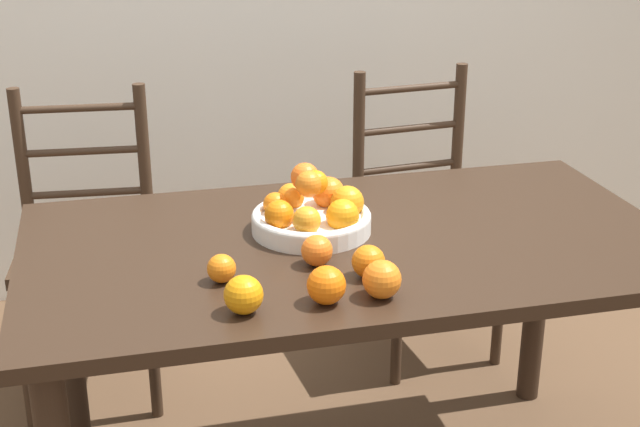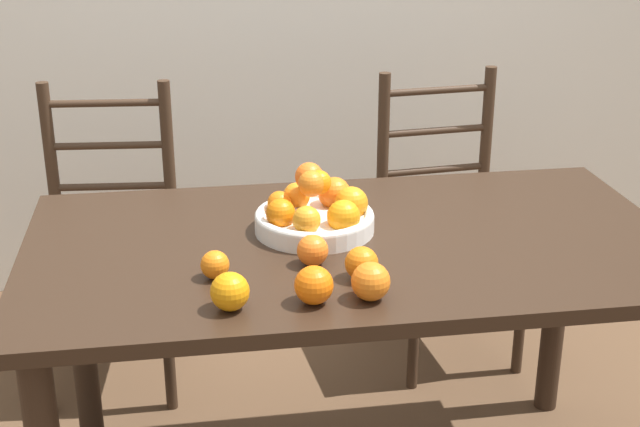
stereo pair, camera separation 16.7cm
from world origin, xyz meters
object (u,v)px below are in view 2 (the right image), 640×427
(chair_left, at_px, (110,244))
(fruit_bowl, at_px, (316,212))
(orange_loose_5, at_px, (362,263))
(chair_right, at_px, (447,223))
(orange_loose_4, at_px, (230,292))
(orange_loose_3, at_px, (371,281))
(orange_loose_0, at_px, (313,250))
(orange_loose_2, at_px, (215,265))
(orange_loose_1, at_px, (314,285))

(chair_left, bearing_deg, fruit_bowl, -45.86)
(orange_loose_5, xyz_separation_m, chair_right, (0.50, 0.98, -0.33))
(orange_loose_4, bearing_deg, orange_loose_3, -0.08)
(orange_loose_0, relative_size, orange_loose_3, 0.87)
(fruit_bowl, height_order, orange_loose_3, fruit_bowl)
(orange_loose_4, relative_size, chair_left, 0.08)
(orange_loose_0, distance_m, chair_right, 1.13)
(fruit_bowl, xyz_separation_m, orange_loose_3, (0.05, -0.39, -0.01))
(orange_loose_2, xyz_separation_m, orange_loose_3, (0.31, -0.15, 0.01))
(fruit_bowl, height_order, chair_left, chair_left)
(orange_loose_3, relative_size, orange_loose_5, 1.11)
(orange_loose_1, bearing_deg, orange_loose_2, 142.28)
(fruit_bowl, distance_m, orange_loose_0, 0.20)
(chair_left, bearing_deg, chair_right, 4.98)
(orange_loose_0, relative_size, orange_loose_2, 1.13)
(fruit_bowl, distance_m, chair_left, 0.96)
(chair_right, bearing_deg, chair_left, 174.33)
(orange_loose_1, relative_size, orange_loose_3, 0.99)
(orange_loose_1, bearing_deg, orange_loose_3, -0.87)
(orange_loose_0, relative_size, orange_loose_5, 0.97)
(orange_loose_0, bearing_deg, chair_right, 56.34)
(orange_loose_1, bearing_deg, orange_loose_4, -179.53)
(orange_loose_1, height_order, orange_loose_3, same)
(orange_loose_2, height_order, orange_loose_3, orange_loose_3)
(orange_loose_3, distance_m, orange_loose_4, 0.29)
(fruit_bowl, distance_m, orange_loose_5, 0.29)
(fruit_bowl, height_order, orange_loose_5, fruit_bowl)
(orange_loose_5, bearing_deg, orange_loose_1, -140.59)
(chair_right, bearing_deg, fruit_bowl, -134.30)
(orange_loose_4, height_order, orange_loose_5, orange_loose_4)
(orange_loose_3, bearing_deg, fruit_bowl, 98.09)
(orange_loose_2, bearing_deg, orange_loose_1, -37.72)
(chair_right, bearing_deg, orange_loose_4, -131.92)
(orange_loose_5, relative_size, chair_right, 0.08)
(orange_loose_0, height_order, orange_loose_4, orange_loose_4)
(orange_loose_1, xyz_separation_m, orange_loose_2, (-0.20, 0.15, -0.01))
(orange_loose_2, height_order, orange_loose_4, orange_loose_4)
(orange_loose_1, xyz_separation_m, chair_left, (-0.50, 1.08, -0.34))
(chair_right, bearing_deg, orange_loose_5, -122.71)
(fruit_bowl, height_order, orange_loose_1, fruit_bowl)
(orange_loose_1, bearing_deg, fruit_bowl, 80.53)
(orange_loose_5, height_order, chair_left, chair_left)
(orange_loose_5, bearing_deg, chair_left, 122.42)
(orange_loose_3, bearing_deg, orange_loose_2, 154.03)
(orange_loose_3, xyz_separation_m, chair_left, (-0.62, 1.08, -0.34))
(chair_left, height_order, chair_right, same)
(chair_left, bearing_deg, orange_loose_3, -55.11)
(orange_loose_1, height_order, orange_loose_5, orange_loose_1)
(orange_loose_2, xyz_separation_m, orange_loose_5, (0.32, -0.05, 0.01))
(orange_loose_2, relative_size, chair_right, 0.06)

